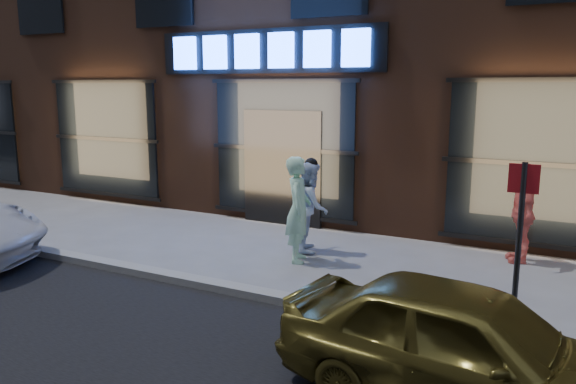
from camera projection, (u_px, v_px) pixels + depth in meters
name	position (u px, v px, depth m)	size (l,w,h in m)	color
ground	(162.00, 279.00, 8.57)	(90.00, 90.00, 0.00)	slate
curb	(162.00, 275.00, 8.56)	(60.00, 0.25, 0.12)	gray
man_bowtie	(298.00, 209.00, 9.30)	(0.64, 0.42, 1.77)	#BBF6CD
man_cap	(311.00, 206.00, 9.93)	(0.78, 0.61, 1.60)	silver
passerby	(522.00, 213.00, 9.28)	(0.98, 0.41, 1.67)	#F57465
gold_sedan	(466.00, 348.00, 5.03)	(1.40, 3.48, 1.18)	brown
sign_post	(520.00, 234.00, 6.37)	(0.33, 0.07, 2.07)	#262628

